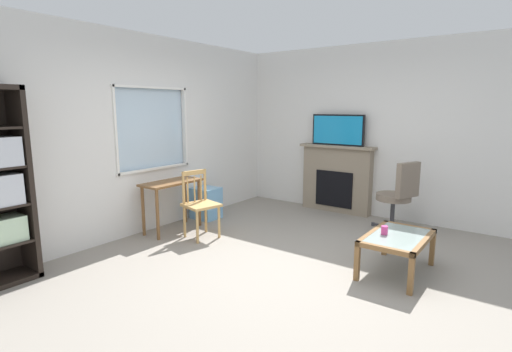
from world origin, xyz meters
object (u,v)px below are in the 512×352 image
(desk_under_window, at_px, (172,191))
(fireplace, at_px, (336,178))
(sippy_cup, at_px, (384,230))
(plastic_drawer_unit, at_px, (206,203))
(coffee_table, at_px, (397,241))
(wooden_chair, at_px, (200,204))
(office_chair, at_px, (399,193))
(tv, at_px, (338,130))

(desk_under_window, bearing_deg, fireplace, -31.22)
(sippy_cup, bearing_deg, desk_under_window, 97.44)
(plastic_drawer_unit, bearing_deg, coffee_table, -95.57)
(coffee_table, xyz_separation_m, sippy_cup, (-0.06, 0.12, 0.11))
(desk_under_window, xyz_separation_m, wooden_chair, (0.03, -0.51, -0.11))
(office_chair, relative_size, coffee_table, 1.10)
(tv, relative_size, coffee_table, 0.98)
(wooden_chair, xyz_separation_m, sippy_cup, (0.34, -2.36, -0.00))
(office_chair, distance_m, sippy_cup, 1.51)
(tv, height_order, sippy_cup, tv)
(fireplace, relative_size, office_chair, 1.27)
(fireplace, relative_size, coffee_table, 1.40)
(office_chair, distance_m, coffee_table, 1.49)
(wooden_chair, bearing_deg, sippy_cup, -81.73)
(tv, height_order, office_chair, tv)
(wooden_chair, height_order, fireplace, fireplace)
(tv, relative_size, office_chair, 0.89)
(tv, xyz_separation_m, coffee_table, (-1.89, -1.58, -1.02))
(coffee_table, bearing_deg, sippy_cup, 116.77)
(desk_under_window, height_order, sippy_cup, desk_under_window)
(tv, bearing_deg, desk_under_window, 148.58)
(sippy_cup, bearing_deg, wooden_chair, 98.27)
(wooden_chair, bearing_deg, coffee_table, -80.74)
(plastic_drawer_unit, height_order, coffee_table, plastic_drawer_unit)
(coffee_table, bearing_deg, fireplace, 39.64)
(sippy_cup, bearing_deg, tv, 36.77)
(plastic_drawer_unit, relative_size, tv, 0.55)
(coffee_table, bearing_deg, desk_under_window, 98.29)
(wooden_chair, height_order, coffee_table, wooden_chair)
(wooden_chair, height_order, tv, tv)
(office_chair, height_order, sippy_cup, office_chair)
(plastic_drawer_unit, xyz_separation_m, fireplace, (1.61, -1.47, 0.32))
(desk_under_window, height_order, coffee_table, desk_under_window)
(office_chair, relative_size, sippy_cup, 11.11)
(sippy_cup, bearing_deg, coffee_table, -63.23)
(office_chair, xyz_separation_m, sippy_cup, (-1.48, -0.29, -0.10))
(fireplace, height_order, office_chair, fireplace)
(wooden_chair, distance_m, coffee_table, 2.52)
(wooden_chair, height_order, office_chair, office_chair)
(coffee_table, distance_m, sippy_cup, 0.17)
(office_chair, bearing_deg, plastic_drawer_unit, 113.07)
(tv, bearing_deg, office_chair, -111.93)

